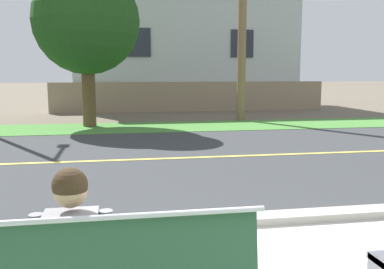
% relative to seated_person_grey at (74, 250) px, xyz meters
% --- Properties ---
extents(ground_plane, '(140.00, 140.00, 0.00)m').
position_rel_seated_person_grey_xyz_m(ground_plane, '(1.70, 7.68, -0.68)').
color(ground_plane, '#665B4C').
extents(curb_edge, '(44.00, 0.30, 0.11)m').
position_rel_seated_person_grey_xyz_m(curb_edge, '(1.70, 2.03, -0.62)').
color(curb_edge, '#ADA89E').
rests_on(curb_edge, ground_plane).
extents(street_asphalt, '(52.00, 8.00, 0.01)m').
position_rel_seated_person_grey_xyz_m(street_asphalt, '(1.70, 6.18, -0.67)').
color(street_asphalt, '#383A3D').
rests_on(street_asphalt, ground_plane).
extents(road_centre_line, '(48.00, 0.14, 0.01)m').
position_rel_seated_person_grey_xyz_m(road_centre_line, '(1.70, 6.18, -0.67)').
color(road_centre_line, '#E0CC4C').
rests_on(road_centre_line, ground_plane).
extents(far_verge_grass, '(48.00, 2.80, 0.02)m').
position_rel_seated_person_grey_xyz_m(far_verge_grass, '(1.70, 11.61, -0.67)').
color(far_verge_grass, '#478438').
rests_on(far_verge_grass, ground_plane).
extents(seated_person_grey, '(0.52, 0.68, 1.25)m').
position_rel_seated_person_grey_xyz_m(seated_person_grey, '(0.00, 0.00, 0.00)').
color(seated_person_grey, black).
rests_on(seated_person_grey, ground_plane).
extents(shade_tree_left, '(3.52, 3.52, 5.82)m').
position_rel_seated_person_grey_xyz_m(shade_tree_left, '(-0.50, 12.08, 3.10)').
color(shade_tree_left, brown).
rests_on(shade_tree_left, ground_plane).
extents(garden_wall, '(13.00, 0.36, 1.40)m').
position_rel_seated_person_grey_xyz_m(garden_wall, '(3.82, 17.23, 0.02)').
color(garden_wall, gray).
rests_on(garden_wall, ground_plane).
extents(house_across_street, '(11.73, 6.91, 6.40)m').
position_rel_seated_person_grey_xyz_m(house_across_street, '(3.81, 20.43, 2.57)').
color(house_across_street, '#B7BCC1').
rests_on(house_across_street, ground_plane).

